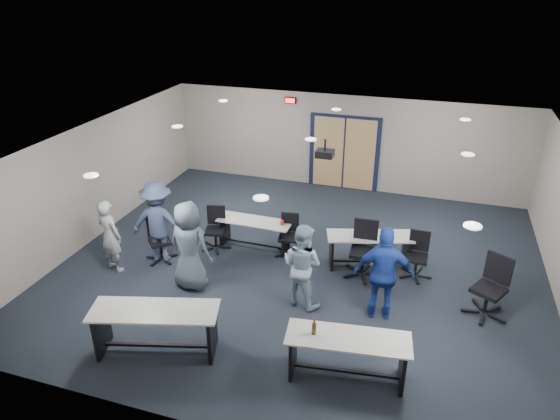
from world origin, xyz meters
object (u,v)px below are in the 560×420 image
(chair_back_c, at_px, (363,250))
(person_plaid, at_px, (189,246))
(person_lightblue, at_px, (302,265))
(person_back, at_px, (158,222))
(table_front_right, at_px, (347,350))
(table_back_left, at_px, (255,229))
(table_back_right, at_px, (369,245))
(chair_back_d, at_px, (417,256))
(chair_loose_left, at_px, (160,240))
(person_navy, at_px, (384,274))
(chair_loose_right, at_px, (489,288))
(person_gray, at_px, (110,236))
(table_front_left, at_px, (156,323))
(chair_back_a, at_px, (215,229))
(chair_back_b, at_px, (289,236))

(chair_back_c, relative_size, person_plaid, 0.64)
(chair_back_c, bearing_deg, person_plaid, -158.71)
(chair_back_c, distance_m, person_lightblue, 1.62)
(person_plaid, xyz_separation_m, person_back, (-1.09, 0.71, 0.00))
(table_front_right, height_order, table_back_left, table_front_right)
(table_front_right, bearing_deg, table_back_right, 85.34)
(chair_back_d, relative_size, person_lightblue, 0.59)
(person_plaid, bearing_deg, chair_loose_left, -24.34)
(person_navy, height_order, person_back, person_back)
(chair_loose_left, relative_size, chair_loose_right, 0.85)
(table_back_right, xyz_separation_m, person_gray, (-5.10, -1.77, 0.30))
(chair_loose_left, bearing_deg, table_front_left, -104.86)
(table_back_right, bearing_deg, table_back_left, 163.73)
(chair_back_c, relative_size, chair_loose_right, 1.01)
(person_lightblue, relative_size, person_navy, 0.91)
(table_front_left, xyz_separation_m, chair_loose_left, (-1.43, 2.60, -0.07))
(person_plaid, distance_m, person_back, 1.30)
(table_front_left, distance_m, chair_loose_right, 5.87)
(chair_back_c, bearing_deg, chair_back_a, 175.87)
(table_back_left, bearing_deg, person_gray, -143.86)
(chair_back_b, relative_size, person_navy, 0.52)
(person_gray, distance_m, person_back, 1.01)
(chair_loose_right, height_order, person_back, person_back)
(table_front_right, distance_m, person_back, 5.05)
(person_gray, bearing_deg, table_front_right, 179.32)
(chair_back_a, bearing_deg, table_back_left, 8.72)
(person_lightblue, distance_m, person_navy, 1.49)
(chair_back_c, distance_m, chair_loose_right, 2.46)
(person_plaid, bearing_deg, person_gray, 6.17)
(chair_loose_right, relative_size, person_plaid, 0.64)
(person_navy, bearing_deg, person_plaid, -5.86)
(table_back_right, xyz_separation_m, chair_loose_right, (2.31, -1.06, 0.09))
(table_front_right, height_order, chair_back_c, chair_back_c)
(chair_loose_right, xyz_separation_m, person_back, (-6.65, -0.06, 0.33))
(chair_back_a, height_order, person_back, person_back)
(chair_loose_right, distance_m, person_lightblue, 3.39)
(person_lightblue, distance_m, person_back, 3.38)
(chair_loose_left, bearing_deg, chair_back_a, -2.65)
(chair_loose_left, distance_m, person_plaid, 1.36)
(table_back_left, height_order, chair_loose_left, chair_loose_left)
(chair_back_a, bearing_deg, table_front_right, -52.90)
(person_gray, bearing_deg, person_back, -123.24)
(table_back_right, relative_size, chair_back_b, 1.99)
(chair_back_a, height_order, chair_loose_left, same)
(person_gray, bearing_deg, chair_back_d, -148.81)
(table_front_right, xyz_separation_m, table_back_left, (-2.73, 3.37, -0.06))
(chair_back_d, bearing_deg, chair_back_a, -175.99)
(table_back_right, relative_size, person_plaid, 1.03)
(table_front_left, xyz_separation_m, table_back_left, (0.34, 3.73, -0.10))
(chair_loose_right, bearing_deg, table_front_right, -103.52)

